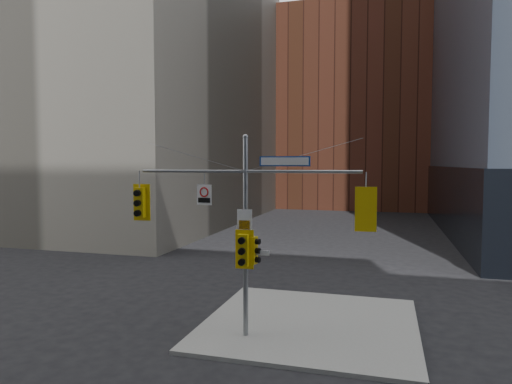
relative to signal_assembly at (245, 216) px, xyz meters
The scene contains 13 objects.
ground 4.85m from the signal_assembly, 90.00° to the right, with size 160.00×160.00×0.00m, color black.
sidewalk_corner 5.18m from the signal_assembly, 45.10° to the left, with size 8.00×8.00×0.15m, color gray.
brick_midrise 56.82m from the signal_assembly, 90.00° to the left, with size 26.00×20.00×28.00m, color brown.
signal_assembly is the anchor object (origin of this frame).
traffic_light_west_arm 4.20m from the signal_assembly, behind, with size 0.67×0.56×1.39m.
traffic_light_east_arm 4.13m from the signal_assembly, ahead, with size 0.69×0.56×1.45m.
traffic_light_pole_side 1.23m from the signal_assembly, ahead, with size 0.41×0.35×0.96m.
traffic_light_pole_front 1.19m from the signal_assembly, 90.08° to the right, with size 0.66×0.53×1.38m.
street_sign_blade 2.39m from the signal_assembly, ahead, with size 1.76×0.08×0.34m.
regulatory_sign_arm 1.72m from the signal_assembly, behind, with size 0.58×0.12×0.73m.
regulatory_sign_pole 0.16m from the signal_assembly, 90.00° to the right, with size 0.53×0.06×0.70m.
street_blade_ew 1.35m from the signal_assembly, ahead, with size 0.83×0.04×0.17m.
street_blade_ns 1.66m from the signal_assembly, 90.00° to the left, with size 0.08×0.69×0.14m.
Camera 1 is at (4.75, -13.22, 6.26)m, focal length 32.00 mm.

